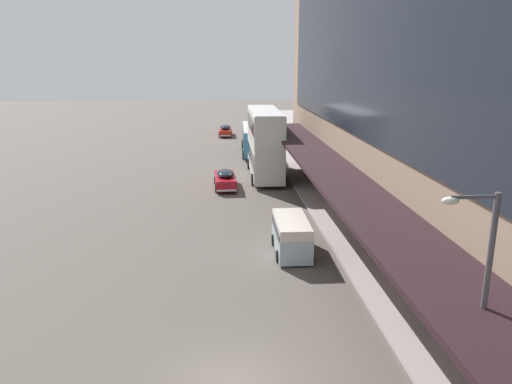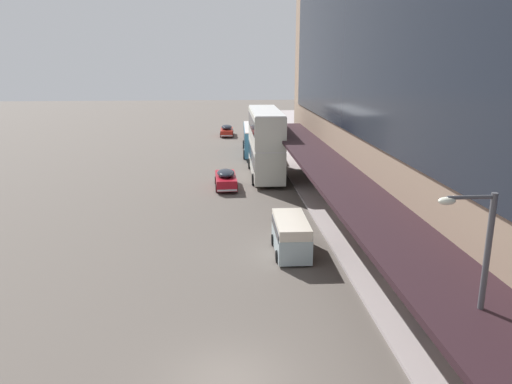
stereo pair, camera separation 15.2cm
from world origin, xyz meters
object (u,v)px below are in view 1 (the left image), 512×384
Objects in this scene: pedestrian_at_kerb at (432,305)px; street_lamp at (478,303)px; transit_bus_kerbside_front at (265,141)px; sedan_lead_mid at (251,136)px; transit_bus_kerbside_rear at (254,138)px; vw_van at (291,233)px; sedan_trailing_near at (225,179)px; sedan_lead_near at (225,130)px.

street_lamp reaches higher than pedestrian_at_kerb.
sedan_lead_mid is (0.15, 20.58, -2.54)m from transit_bus_kerbside_front.
transit_bus_kerbside_rear is 44.82m from street_lamp.
transit_bus_kerbside_rear reaches higher than sedan_lead_mid.
sedan_trailing_near is at bearing 102.94° from vw_van.
sedan_lead_near is 1.10× the size of vw_van.
sedan_trailing_near is 24.84m from sedan_lead_mid.
sedan_trailing_near is 1.02× the size of sedan_lead_mid.
sedan_trailing_near is at bearing -98.85° from sedan_lead_mid.
transit_bus_kerbside_rear is 2.27× the size of vw_van.
sedan_trailing_near is at bearing 107.87° from pedestrian_at_kerb.
sedan_lead_mid is at bearing 89.60° from transit_bus_kerbside_front.
street_lamp is (2.53, -44.68, 2.46)m from transit_bus_kerbside_rear.
sedan_lead_mid is at bearing 89.34° from vw_van.
sedan_lead_near is 2.71× the size of pedestrian_at_kerb.
pedestrian_at_kerb is at bearing -84.13° from transit_bus_kerbside_rear.
street_lamp is (6.09, -29.17, 3.47)m from sedan_trailing_near.
transit_bus_kerbside_rear is 14.35m from sedan_lead_near.
street_lamp is at bearing -79.36° from vw_van.
pedestrian_at_kerb is at bearing 75.30° from street_lamp.
pedestrian_at_kerb is at bearing -64.51° from vw_van.
vw_van reaches higher than sedan_lead_mid.
sedan_lead_near is (-3.00, 14.00, -1.02)m from transit_bus_kerbside_rear.
transit_bus_kerbside_front is 2.09× the size of sedan_lead_near.
sedan_lead_near is at bearing 96.96° from transit_bus_kerbside_front.
transit_bus_kerbside_front is 2.30× the size of vw_van.
transit_bus_kerbside_front is 25.86m from sedan_lead_near.
transit_bus_kerbside_rear reaches higher than pedestrian_at_kerb.
transit_bus_kerbside_rear reaches higher than vw_van.
vw_van is at bearing 115.49° from pedestrian_at_kerb.
transit_bus_kerbside_front is 5.66× the size of pedestrian_at_kerb.
transit_bus_kerbside_front is at bearing 47.15° from sedan_trailing_near.
vw_van is at bearing 100.64° from street_lamp.
transit_bus_kerbside_front is at bearing -89.43° from transit_bus_kerbside_rear.
sedan_trailing_near is 15.06m from vw_van.
sedan_trailing_near is at bearing 101.80° from street_lamp.
sedan_lead_near is 1.07× the size of sedan_lead_mid.
sedan_lead_mid is at bearing 92.42° from street_lamp.
sedan_lead_mid is 53.88m from street_lamp.
transit_bus_kerbside_front is at bearing 98.08° from pedestrian_at_kerb.
sedan_trailing_near is 1.04× the size of vw_van.
sedan_lead_near reaches higher than sedan_lead_mid.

